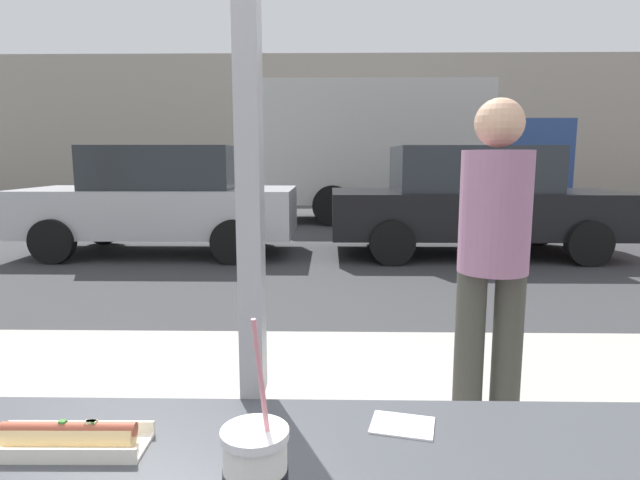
{
  "coord_description": "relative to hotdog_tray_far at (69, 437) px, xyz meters",
  "views": [
    {
      "loc": [
        0.17,
        -1.03,
        1.49
      ],
      "look_at": [
        0.1,
        2.33,
        0.97
      ],
      "focal_mm": 29.65,
      "sensor_mm": 36.0,
      "label": 1
    }
  ],
  "objects": [
    {
      "name": "box_truck",
      "position": [
        2.14,
        11.92,
        0.71
      ],
      "size": [
        6.91,
        2.44,
        3.2
      ],
      "color": "beige",
      "rests_on": "ground"
    },
    {
      "name": "parked_car_silver",
      "position": [
        -2.16,
        7.35,
        -0.15
      ],
      "size": [
        4.18,
        1.93,
        1.68
      ],
      "color": "#BCBCC1",
      "rests_on": "ground"
    },
    {
      "name": "parked_car_black",
      "position": [
        2.68,
        7.35,
        -0.15
      ],
      "size": [
        4.41,
        1.99,
        1.67
      ],
      "color": "black",
      "rests_on": "ground"
    },
    {
      "name": "ground_plane",
      "position": [
        0.3,
        8.16,
        -1.0
      ],
      "size": [
        60.0,
        60.0,
        0.0
      ],
      "primitive_type": "plane",
      "color": "#38383A"
    },
    {
      "name": "sidewalk_strip",
      "position": [
        0.3,
        1.76,
        -0.94
      ],
      "size": [
        16.0,
        2.8,
        0.13
      ],
      "primitive_type": "cube",
      "color": "#B2ADA3",
      "rests_on": "ground"
    },
    {
      "name": "window_wall",
      "position": [
        0.3,
        0.24,
        0.8
      ],
      "size": [
        3.07,
        0.2,
        2.9
      ],
      "color": "#423D38",
      "rests_on": "ground"
    },
    {
      "name": "hotdog_tray_far",
      "position": [
        0.0,
        0.0,
        0.0
      ],
      "size": [
        0.28,
        0.1,
        0.05
      ],
      "color": "silver",
      "rests_on": "window_counter"
    },
    {
      "name": "napkin_wrapper",
      "position": [
        0.61,
        0.09,
        -0.02
      ],
      "size": [
        0.14,
        0.12,
        0.0
      ],
      "primitive_type": "cube",
      "rotation": [
        0.0,
        0.0,
        -0.24
      ],
      "color": "white",
      "rests_on": "window_counter"
    },
    {
      "name": "pedestrian",
      "position": [
        1.22,
        1.55,
        0.06
      ],
      "size": [
        0.32,
        0.32,
        1.63
      ],
      "color": "#3C3D35",
      "rests_on": "sidewalk_strip"
    },
    {
      "name": "building_facade_far",
      "position": [
        0.3,
        19.07,
        1.57
      ],
      "size": [
        28.0,
        1.2,
        5.15
      ],
      "primitive_type": "cube",
      "color": "#A89E8E",
      "rests_on": "ground"
    }
  ]
}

